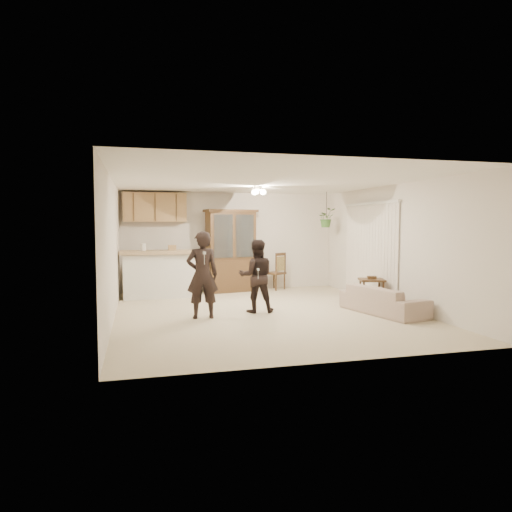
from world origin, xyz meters
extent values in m
plane|color=beige|center=(0.00, 0.00, 0.00)|extent=(6.50, 6.50, 0.00)
cube|color=white|center=(0.00, 0.00, 2.50)|extent=(5.50, 6.50, 0.02)
cube|color=beige|center=(0.00, 3.25, 1.25)|extent=(5.50, 0.02, 2.50)
cube|color=beige|center=(0.00, -3.25, 1.25)|extent=(5.50, 0.02, 2.50)
cube|color=beige|center=(-2.75, 0.00, 1.25)|extent=(0.02, 6.50, 2.50)
cube|color=beige|center=(2.75, 0.00, 1.25)|extent=(0.02, 6.50, 2.50)
cube|color=silver|center=(-1.85, 2.35, 0.50)|extent=(1.60, 0.55, 1.00)
cube|color=tan|center=(-1.85, 2.35, 1.05)|extent=(1.75, 0.70, 0.08)
cube|color=olive|center=(-1.90, 3.07, 2.10)|extent=(1.50, 0.34, 0.70)
imported|color=#325E25|center=(2.30, 2.40, 1.85)|extent=(0.43, 0.37, 0.48)
cylinder|color=black|center=(2.30, 2.40, 2.17)|extent=(0.01, 0.01, 0.65)
imported|color=beige|center=(2.16, -0.65, 0.37)|extent=(1.12, 1.99, 0.73)
imported|color=black|center=(-1.21, -0.22, 0.90)|extent=(0.67, 0.46, 1.80)
imported|color=black|center=(-0.13, 0.09, 0.68)|extent=(0.73, 0.61, 1.35)
cube|color=#372214|center=(-0.06, 2.86, 0.40)|extent=(1.27, 0.69, 0.80)
cube|color=#372214|center=(-0.06, 2.86, 1.40)|extent=(1.26, 0.63, 1.20)
cube|color=silver|center=(-0.06, 2.86, 1.40)|extent=(1.03, 0.20, 1.05)
cube|color=#372214|center=(-0.06, 2.86, 2.02)|extent=(1.37, 0.72, 0.06)
cube|color=#372214|center=(2.41, 0.24, 0.53)|extent=(0.62, 0.62, 0.04)
cube|color=#372214|center=(2.41, 0.24, 0.15)|extent=(0.52, 0.52, 0.03)
cube|color=#372214|center=(2.41, 0.24, 0.58)|extent=(0.21, 0.17, 0.06)
cube|color=#372214|center=(-1.58, 2.73, 0.42)|extent=(0.53, 0.53, 0.05)
cube|color=#A18850|center=(-1.58, 2.73, 0.67)|extent=(0.31, 0.13, 0.36)
cube|color=#372214|center=(-1.58, 2.73, 0.91)|extent=(0.37, 0.16, 0.07)
cube|color=#372214|center=(-0.80, 2.75, 0.42)|extent=(0.52, 0.52, 0.05)
cube|color=#A18850|center=(-0.80, 2.75, 0.68)|extent=(0.31, 0.12, 0.37)
cube|color=#372214|center=(-0.80, 2.75, 0.91)|extent=(0.38, 0.14, 0.07)
cube|color=#372214|center=(1.11, 2.91, 0.43)|extent=(0.59, 0.59, 0.05)
cube|color=#A18850|center=(1.11, 2.91, 0.68)|extent=(0.28, 0.21, 0.37)
cube|color=#372214|center=(1.11, 2.91, 0.92)|extent=(0.34, 0.25, 0.07)
cube|color=silver|center=(-1.22, -0.59, 1.20)|extent=(0.05, 0.14, 0.04)
cube|color=silver|center=(-0.18, -0.23, 0.86)|extent=(0.06, 0.13, 0.04)
camera|label=1|loc=(-2.32, -8.31, 1.69)|focal=32.00mm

